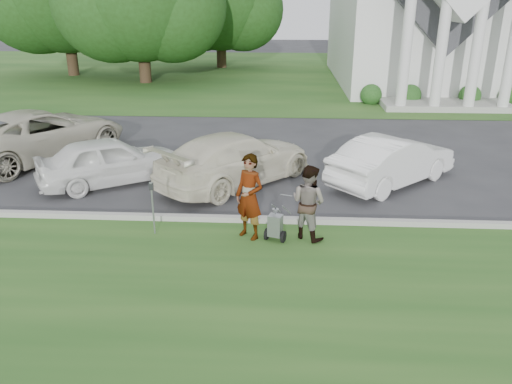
# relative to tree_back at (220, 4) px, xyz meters

# --- Properties ---
(ground) EXTENTS (120.00, 120.00, 0.00)m
(ground) POSITION_rel_tree_back_xyz_m (4.01, -29.99, -4.73)
(ground) COLOR #333335
(ground) RESTS_ON ground
(grass_strip) EXTENTS (80.00, 7.00, 0.01)m
(grass_strip) POSITION_rel_tree_back_xyz_m (4.01, -32.99, -4.72)
(grass_strip) COLOR #204C1A
(grass_strip) RESTS_ON ground
(church_lawn) EXTENTS (80.00, 30.00, 0.01)m
(church_lawn) POSITION_rel_tree_back_xyz_m (4.01, -2.99, -4.72)
(church_lawn) COLOR #204C1A
(church_lawn) RESTS_ON ground
(curb) EXTENTS (80.00, 0.18, 0.15)m
(curb) POSITION_rel_tree_back_xyz_m (4.01, -29.44, -4.65)
(curb) COLOR #9E9E93
(curb) RESTS_ON ground
(tree_back) EXTENTS (9.61, 7.60, 8.89)m
(tree_back) POSITION_rel_tree_back_xyz_m (0.00, 0.00, 0.00)
(tree_back) COLOR #332316
(tree_back) RESTS_ON ground
(striping_cart) EXTENTS (0.63, 0.96, 0.83)m
(striping_cart) POSITION_rel_tree_back_xyz_m (4.88, -30.38, -4.37)
(striping_cart) COLOR black
(striping_cart) RESTS_ON ground
(person_left) EXTENTS (0.85, 0.79, 1.94)m
(person_left) POSITION_rel_tree_back_xyz_m (4.30, -30.25, -3.76)
(person_left) COLOR #999999
(person_left) RESTS_ON ground
(person_right) EXTENTS (1.05, 1.01, 1.70)m
(person_right) POSITION_rel_tree_back_xyz_m (5.60, -30.19, -3.87)
(person_right) COLOR #999999
(person_right) RESTS_ON ground
(parking_meter_near) EXTENTS (0.09, 0.08, 1.26)m
(parking_meter_near) POSITION_rel_tree_back_xyz_m (2.11, -30.19, -3.93)
(parking_meter_near) COLOR gray
(parking_meter_near) RESTS_ON ground
(car_a) EXTENTS (5.31, 6.51, 1.65)m
(car_a) POSITION_rel_tree_back_xyz_m (-3.16, -24.53, -3.90)
(car_a) COLOR beige
(car_a) RESTS_ON ground
(car_b) EXTENTS (4.31, 3.58, 1.39)m
(car_b) POSITION_rel_tree_back_xyz_m (0.02, -26.90, -4.03)
(car_b) COLOR white
(car_b) RESTS_ON ground
(car_c) EXTENTS (4.92, 5.21, 1.48)m
(car_c) POSITION_rel_tree_back_xyz_m (3.66, -26.66, -3.99)
(car_c) COLOR #EAE4C7
(car_c) RESTS_ON ground
(car_d) EXTENTS (4.16, 4.01, 1.41)m
(car_d) POSITION_rel_tree_back_xyz_m (8.18, -26.47, -4.02)
(car_d) COLOR white
(car_d) RESTS_ON ground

